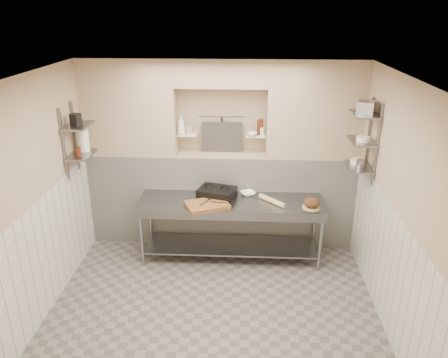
# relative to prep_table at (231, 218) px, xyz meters

# --- Properties ---
(floor) EXTENTS (4.00, 3.90, 0.10)m
(floor) POSITION_rel_prep_table_xyz_m (-0.17, -1.18, -0.69)
(floor) COLOR slate
(floor) RESTS_ON ground
(ceiling) EXTENTS (4.00, 3.90, 0.10)m
(ceiling) POSITION_rel_prep_table_xyz_m (-0.17, -1.18, 2.21)
(ceiling) COLOR silver
(ceiling) RESTS_ON ground
(wall_left) EXTENTS (0.10, 3.90, 2.80)m
(wall_left) POSITION_rel_prep_table_xyz_m (-2.22, -1.18, 0.76)
(wall_left) COLOR tan
(wall_left) RESTS_ON ground
(wall_right) EXTENTS (0.10, 3.90, 2.80)m
(wall_right) POSITION_rel_prep_table_xyz_m (1.88, -1.18, 0.76)
(wall_right) COLOR tan
(wall_right) RESTS_ON ground
(wall_back) EXTENTS (4.00, 0.10, 2.80)m
(wall_back) POSITION_rel_prep_table_xyz_m (-0.17, 0.82, 0.76)
(wall_back) COLOR tan
(wall_back) RESTS_ON ground
(wall_front) EXTENTS (4.00, 0.10, 2.80)m
(wall_front) POSITION_rel_prep_table_xyz_m (-0.17, -3.18, 0.76)
(wall_front) COLOR tan
(wall_front) RESTS_ON ground
(backwall_lower) EXTENTS (4.00, 0.40, 1.40)m
(backwall_lower) POSITION_rel_prep_table_xyz_m (-0.17, 0.57, 0.06)
(backwall_lower) COLOR white
(backwall_lower) RESTS_ON floor
(alcove_sill) EXTENTS (1.30, 0.40, 0.02)m
(alcove_sill) POSITION_rel_prep_table_xyz_m (-0.17, 0.57, 0.77)
(alcove_sill) COLOR tan
(alcove_sill) RESTS_ON backwall_lower
(backwall_pillar_left) EXTENTS (1.35, 0.40, 1.40)m
(backwall_pillar_left) POSITION_rel_prep_table_xyz_m (-1.49, 0.57, 1.46)
(backwall_pillar_left) COLOR tan
(backwall_pillar_left) RESTS_ON backwall_lower
(backwall_pillar_right) EXTENTS (1.35, 0.40, 1.40)m
(backwall_pillar_right) POSITION_rel_prep_table_xyz_m (1.16, 0.57, 1.46)
(backwall_pillar_right) COLOR tan
(backwall_pillar_right) RESTS_ON backwall_lower
(backwall_header) EXTENTS (1.30, 0.40, 0.40)m
(backwall_header) POSITION_rel_prep_table_xyz_m (-0.17, 0.57, 1.96)
(backwall_header) COLOR tan
(backwall_header) RESTS_ON backwall_lower
(wainscot_left) EXTENTS (0.02, 3.90, 1.40)m
(wainscot_left) POSITION_rel_prep_table_xyz_m (-2.16, -1.18, 0.06)
(wainscot_left) COLOR white
(wainscot_left) RESTS_ON floor
(wainscot_right) EXTENTS (0.02, 3.90, 1.40)m
(wainscot_right) POSITION_rel_prep_table_xyz_m (1.82, -1.18, 0.06)
(wainscot_right) COLOR white
(wainscot_right) RESTS_ON floor
(alcove_shelf_left) EXTENTS (0.28, 0.16, 0.02)m
(alcove_shelf_left) POSITION_rel_prep_table_xyz_m (-0.67, 0.57, 1.06)
(alcove_shelf_left) COLOR white
(alcove_shelf_left) RESTS_ON backwall_lower
(alcove_shelf_right) EXTENTS (0.28, 0.16, 0.02)m
(alcove_shelf_right) POSITION_rel_prep_table_xyz_m (0.33, 0.57, 1.06)
(alcove_shelf_right) COLOR white
(alcove_shelf_right) RESTS_ON backwall_lower
(utensil_rail) EXTENTS (0.70, 0.02, 0.02)m
(utensil_rail) POSITION_rel_prep_table_xyz_m (-0.17, 0.74, 1.31)
(utensil_rail) COLOR gray
(utensil_rail) RESTS_ON wall_back
(hanging_steel) EXTENTS (0.02, 0.02, 0.30)m
(hanging_steel) POSITION_rel_prep_table_xyz_m (-0.17, 0.72, 1.14)
(hanging_steel) COLOR black
(hanging_steel) RESTS_ON utensil_rail
(splash_panel) EXTENTS (0.60, 0.08, 0.45)m
(splash_panel) POSITION_rel_prep_table_xyz_m (-0.17, 0.67, 1.00)
(splash_panel) COLOR #383330
(splash_panel) RESTS_ON alcove_sill
(shelf_rail_left_a) EXTENTS (0.03, 0.03, 0.95)m
(shelf_rail_left_a) POSITION_rel_prep_table_xyz_m (-2.14, 0.07, 1.16)
(shelf_rail_left_a) COLOR slate
(shelf_rail_left_a) RESTS_ON wall_left
(shelf_rail_left_b) EXTENTS (0.03, 0.03, 0.95)m
(shelf_rail_left_b) POSITION_rel_prep_table_xyz_m (-2.14, -0.33, 1.16)
(shelf_rail_left_b) COLOR slate
(shelf_rail_left_b) RESTS_ON wall_left
(wall_shelf_left_lower) EXTENTS (0.30, 0.50, 0.02)m
(wall_shelf_left_lower) POSITION_rel_prep_table_xyz_m (-2.01, -0.13, 0.96)
(wall_shelf_left_lower) COLOR slate
(wall_shelf_left_lower) RESTS_ON wall_left
(wall_shelf_left_upper) EXTENTS (0.30, 0.50, 0.03)m
(wall_shelf_left_upper) POSITION_rel_prep_table_xyz_m (-2.01, -0.13, 1.36)
(wall_shelf_left_upper) COLOR slate
(wall_shelf_left_upper) RESTS_ON wall_left
(shelf_rail_right_a) EXTENTS (0.03, 0.03, 1.05)m
(shelf_rail_right_a) POSITION_rel_prep_table_xyz_m (1.81, 0.07, 1.21)
(shelf_rail_right_a) COLOR slate
(shelf_rail_right_a) RESTS_ON wall_right
(shelf_rail_right_b) EXTENTS (0.03, 0.03, 1.05)m
(shelf_rail_right_b) POSITION_rel_prep_table_xyz_m (1.81, -0.33, 1.21)
(shelf_rail_right_b) COLOR slate
(shelf_rail_right_b) RESTS_ON wall_right
(wall_shelf_right_lower) EXTENTS (0.30, 0.50, 0.02)m
(wall_shelf_right_lower) POSITION_rel_prep_table_xyz_m (1.67, -0.13, 0.86)
(wall_shelf_right_lower) COLOR slate
(wall_shelf_right_lower) RESTS_ON wall_right
(wall_shelf_right_mid) EXTENTS (0.30, 0.50, 0.02)m
(wall_shelf_right_mid) POSITION_rel_prep_table_xyz_m (1.67, -0.13, 1.21)
(wall_shelf_right_mid) COLOR slate
(wall_shelf_right_mid) RESTS_ON wall_right
(wall_shelf_right_upper) EXTENTS (0.30, 0.50, 0.03)m
(wall_shelf_right_upper) POSITION_rel_prep_table_xyz_m (1.67, -0.13, 1.56)
(wall_shelf_right_upper) COLOR slate
(wall_shelf_right_upper) RESTS_ON wall_right
(prep_table) EXTENTS (2.60, 0.70, 0.90)m
(prep_table) POSITION_rel_prep_table_xyz_m (0.00, 0.00, 0.00)
(prep_table) COLOR gray
(prep_table) RESTS_ON floor
(panini_press) EXTENTS (0.59, 0.49, 0.14)m
(panini_press) POSITION_rel_prep_table_xyz_m (-0.21, 0.13, 0.33)
(panini_press) COLOR black
(panini_press) RESTS_ON prep_table
(cutting_board) EXTENTS (0.67, 0.58, 0.05)m
(cutting_board) POSITION_rel_prep_table_xyz_m (-0.32, -0.19, 0.28)
(cutting_board) COLOR brown
(cutting_board) RESTS_ON prep_table
(knife_blade) EXTENTS (0.25, 0.06, 0.01)m
(knife_blade) POSITION_rel_prep_table_xyz_m (-0.16, -0.15, 0.31)
(knife_blade) COLOR gray
(knife_blade) RESTS_ON cutting_board
(tongs) EXTENTS (0.15, 0.25, 0.02)m
(tongs) POSITION_rel_prep_table_xyz_m (-0.35, -0.18, 0.32)
(tongs) COLOR gray
(tongs) RESTS_ON cutting_board
(mixing_bowl) EXTENTS (0.27, 0.27, 0.05)m
(mixing_bowl) POSITION_rel_prep_table_xyz_m (0.24, 0.24, 0.28)
(mixing_bowl) COLOR white
(mixing_bowl) RESTS_ON prep_table
(rolling_pin) EXTENTS (0.36, 0.38, 0.07)m
(rolling_pin) POSITION_rel_prep_table_xyz_m (0.57, -0.02, 0.29)
(rolling_pin) COLOR beige
(rolling_pin) RESTS_ON prep_table
(bread_board) EXTENTS (0.25, 0.25, 0.01)m
(bread_board) POSITION_rel_prep_table_xyz_m (1.10, -0.15, 0.26)
(bread_board) COLOR beige
(bread_board) RESTS_ON prep_table
(bread_loaf) EXTENTS (0.22, 0.22, 0.13)m
(bread_loaf) POSITION_rel_prep_table_xyz_m (1.10, -0.15, 0.34)
(bread_loaf) COLOR #4C2D19
(bread_loaf) RESTS_ON bread_board
(bottle_soap) EXTENTS (0.13, 0.13, 0.29)m
(bottle_soap) POSITION_rel_prep_table_xyz_m (-0.75, 0.52, 1.21)
(bottle_soap) COLOR white
(bottle_soap) RESTS_ON alcove_shelf_left
(jar_alcove) EXTENTS (0.08, 0.08, 0.11)m
(jar_alcove) POSITION_rel_prep_table_xyz_m (-0.63, 0.56, 1.13)
(jar_alcove) COLOR tan
(jar_alcove) RESTS_ON alcove_shelf_left
(bowl_alcove) EXTENTS (0.20, 0.20, 0.05)m
(bowl_alcove) POSITION_rel_prep_table_xyz_m (0.28, 0.51, 1.09)
(bowl_alcove) COLOR white
(bowl_alcove) RESTS_ON alcove_shelf_right
(condiment_a) EXTENTS (0.06, 0.06, 0.24)m
(condiment_a) POSITION_rel_prep_table_xyz_m (0.40, 0.55, 1.19)
(condiment_a) COLOR #491E0F
(condiment_a) RESTS_ON alcove_shelf_right
(condiment_b) EXTENTS (0.06, 0.06, 0.22)m
(condiment_b) POSITION_rel_prep_table_xyz_m (0.38, 0.56, 1.18)
(condiment_b) COLOR #491E0F
(condiment_b) RESTS_ON alcove_shelf_right
(condiment_c) EXTENTS (0.07, 0.07, 0.12)m
(condiment_c) POSITION_rel_prep_table_xyz_m (0.42, 0.55, 1.13)
(condiment_c) COLOR white
(condiment_c) RESTS_ON alcove_shelf_right
(jug_left) EXTENTS (0.15, 0.15, 0.31)m
(jug_left) POSITION_rel_prep_table_xyz_m (-2.01, -0.00, 1.12)
(jug_left) COLOR white
(jug_left) RESTS_ON wall_shelf_left_lower
(jar_left) EXTENTS (0.08, 0.08, 0.12)m
(jar_left) POSITION_rel_prep_table_xyz_m (-2.01, -0.22, 1.03)
(jar_left) COLOR #491E0F
(jar_left) RESTS_ON wall_shelf_left_lower
(box_left_upper) EXTENTS (0.14, 0.14, 0.16)m
(box_left_upper) POSITION_rel_prep_table_xyz_m (-2.01, -0.17, 1.45)
(box_left_upper) COLOR black
(box_left_upper) RESTS_ON wall_shelf_left_upper
(bowl_right) EXTENTS (0.19, 0.19, 0.06)m
(bowl_right) POSITION_rel_prep_table_xyz_m (1.67, -0.05, 0.90)
(bowl_right) COLOR white
(bowl_right) RESTS_ON wall_shelf_right_lower
(canister_right) EXTENTS (0.11, 0.11, 0.11)m
(canister_right) POSITION_rel_prep_table_xyz_m (1.67, -0.20, 0.92)
(canister_right) COLOR gray
(canister_right) RESTS_ON wall_shelf_right_lower
(bowl_right_mid) EXTENTS (0.17, 0.17, 0.06)m
(bowl_right_mid) POSITION_rel_prep_table_xyz_m (1.67, -0.18, 1.25)
(bowl_right_mid) COLOR white
(bowl_right_mid) RESTS_ON wall_shelf_right_mid
(basket_right) EXTENTS (0.28, 0.31, 0.16)m
(basket_right) POSITION_rel_prep_table_xyz_m (1.67, -0.16, 1.65)
(basket_right) COLOR gray
(basket_right) RESTS_ON wall_shelf_right_upper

